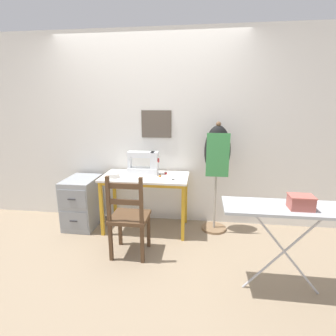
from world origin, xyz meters
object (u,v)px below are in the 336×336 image
at_px(dress_form, 217,156).
at_px(storage_box, 301,202).
at_px(ironing_board, 289,212).
at_px(fabric_bowl, 113,175).
at_px(thread_spool_mid_table, 166,173).
at_px(scissors, 176,179).
at_px(filing_cabinet, 83,202).
at_px(thread_spool_near_machine, 160,176).
at_px(wooden_chair, 129,218).
at_px(sewing_machine, 145,164).

relative_size(dress_form, storage_box, 7.39).
bearing_deg(dress_form, ironing_board, -63.81).
bearing_deg(fabric_bowl, ironing_board, -26.32).
bearing_deg(thread_spool_mid_table, dress_form, -2.37).
bearing_deg(scissors, storage_box, -40.48).
xyz_separation_m(fabric_bowl, filing_cabinet, (-0.49, 0.11, -0.43)).
bearing_deg(thread_spool_mid_table, scissors, -55.71).
relative_size(dress_form, ironing_board, 1.31).
relative_size(thread_spool_near_machine, storage_box, 0.20).
relative_size(scissors, thread_spool_mid_table, 3.40).
bearing_deg(wooden_chair, ironing_board, -14.51).
bearing_deg(sewing_machine, scissors, -26.80).
distance_m(fabric_bowl, thread_spool_near_machine, 0.59).
bearing_deg(ironing_board, filing_cabinet, 156.37).
xyz_separation_m(dress_form, storage_box, (0.61, -1.14, -0.13)).
relative_size(thread_spool_mid_table, wooden_chair, 0.05).
bearing_deg(filing_cabinet, fabric_bowl, -12.54).
bearing_deg(fabric_bowl, scissors, -0.05).
height_order(thread_spool_near_machine, filing_cabinet, thread_spool_near_machine).
height_order(scissors, filing_cabinet, scissors).
distance_m(sewing_machine, thread_spool_mid_table, 0.30).
xyz_separation_m(fabric_bowl, ironing_board, (1.83, -0.90, 0.00)).
distance_m(sewing_machine, dress_form, 0.93).
relative_size(sewing_machine, storage_box, 2.12).
bearing_deg(fabric_bowl, thread_spool_mid_table, 19.74).
xyz_separation_m(fabric_bowl, thread_spool_near_machine, (0.58, 0.09, -0.01)).
relative_size(sewing_machine, ironing_board, 0.38).
relative_size(thread_spool_near_machine, thread_spool_mid_table, 0.84).
height_order(fabric_bowl, ironing_board, ironing_board).
height_order(scissors, thread_spool_near_machine, thread_spool_near_machine).
xyz_separation_m(thread_spool_mid_table, wooden_chair, (-0.30, -0.75, -0.31)).
height_order(thread_spool_near_machine, storage_box, storage_box).
bearing_deg(dress_form, thread_spool_mid_table, 177.63).
bearing_deg(ironing_board, scissors, 138.87).
bearing_deg(thread_spool_mid_table, ironing_board, -43.57).
distance_m(filing_cabinet, storage_box, 2.66).
height_order(fabric_bowl, thread_spool_mid_table, fabric_bowl).
bearing_deg(dress_form, sewing_machine, 179.04).
relative_size(wooden_chair, dress_form, 0.66).
height_order(wooden_chair, storage_box, wooden_chair).
bearing_deg(ironing_board, thread_spool_near_machine, 141.51).
height_order(thread_spool_mid_table, ironing_board, ironing_board).
bearing_deg(storage_box, fabric_bowl, 153.58).
distance_m(sewing_machine, ironing_board, 1.85).
height_order(fabric_bowl, scissors, fabric_bowl).
xyz_separation_m(fabric_bowl, storage_box, (1.89, -0.94, 0.10)).
height_order(thread_spool_near_machine, dress_form, dress_form).
bearing_deg(scissors, thread_spool_mid_table, 124.29).
xyz_separation_m(scissors, wooden_chair, (-0.45, -0.52, -0.29)).
height_order(thread_spool_mid_table, wooden_chair, wooden_chair).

